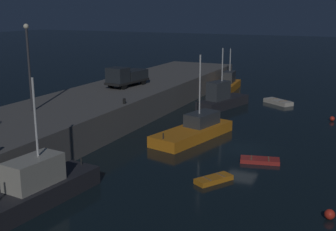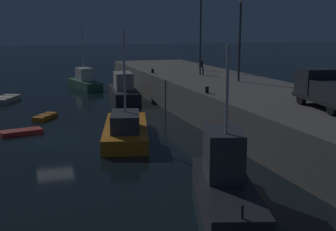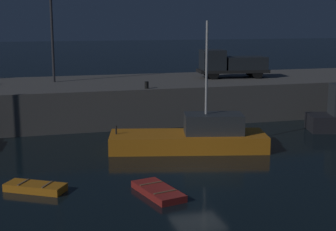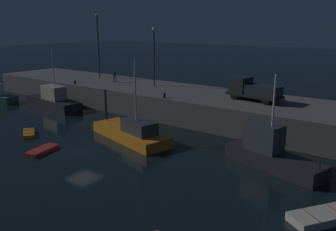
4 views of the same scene
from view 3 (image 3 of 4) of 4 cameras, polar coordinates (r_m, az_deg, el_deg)
name	(u,v)px [view 3 (image 3 of 4)]	position (r m, az deg, el deg)	size (l,w,h in m)	color
ground_plane	(198,175)	(24.75, 3.45, -6.81)	(320.00, 320.00, 0.00)	black
pier_quay	(132,99)	(39.46, -4.18, 1.93)	(65.74, 10.11, 2.78)	#5B5956
fishing_trawler_red	(193,137)	(29.38, 2.92, -2.49)	(9.52, 4.97, 7.46)	orange
rowboat_white_mid	(35,187)	(23.23, -14.88, -7.92)	(2.82, 2.26, 0.38)	orange
rowboat_blue_far	(158,191)	(22.05, -1.14, -8.62)	(1.87, 3.14, 0.34)	#B22823
lamp_post_east	(52,24)	(39.34, -13.11, 10.08)	(0.44, 0.44, 7.43)	#38383D
utility_truck	(231,64)	(41.63, 7.15, 5.89)	(5.97, 2.80, 2.32)	black
bollard_west	(147,85)	(34.87, -2.45, 3.49)	(0.28, 0.28, 0.50)	black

